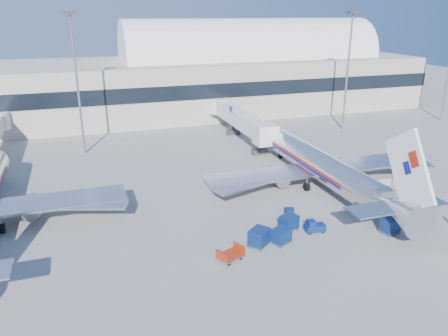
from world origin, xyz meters
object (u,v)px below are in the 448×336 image
object	(u,v)px
jetbridge_near	(237,117)
cart_train_b	(281,236)
barrier_far	(420,177)
mast_east	(349,54)
barrier_near	(381,182)
cart_open_red	(230,256)
cart_train_c	(259,237)
tug_right	(369,199)
barrier_mid	(401,179)
cart_train_a	(289,222)
airliner_main	(321,166)
tug_left	(290,213)
cart_solo_near	(390,225)
tug_lead	(314,226)
cart_solo_far	(419,203)
mast_west	(75,63)

from	to	relation	value
jetbridge_near	cart_train_b	size ratio (longest dim) A/B	11.71
barrier_far	mast_east	bearing A→B (deg)	79.08
barrier_near	cart_open_red	distance (m)	28.32
barrier_far	cart_train_c	size ratio (longest dim) A/B	1.11
cart_train_c	cart_open_red	size ratio (longest dim) A/B	0.93
cart_train_c	tug_right	bearing A→B (deg)	-20.69
barrier_mid	cart_open_red	distance (m)	31.37
cart_train_a	airliner_main	bearing A→B (deg)	26.71
jetbridge_near	tug_right	distance (m)	34.00
jetbridge_near	tug_left	world-z (taller)	jetbridge_near
jetbridge_near	cart_open_red	xyz separation A→B (m)	(-15.50, -40.25, -3.46)
barrier_far	cart_train_b	size ratio (longest dim) A/B	1.28
barrier_near	cart_open_red	bearing A→B (deg)	-156.17
barrier_mid	tug_right	distance (m)	9.78
jetbridge_near	barrier_near	bearing A→B (deg)	-70.15
jetbridge_near	barrier_near	distance (m)	30.82
tug_right	cart_train_a	size ratio (longest dim) A/B	1.09
cart_train_a	cart_solo_near	size ratio (longest dim) A/B	1.08
barrier_mid	tug_right	world-z (taller)	tug_right
barrier_far	cart_train_c	world-z (taller)	cart_train_c
cart_train_a	cart_train_c	bearing A→B (deg)	-173.36
mast_east	barrier_near	distance (m)	33.67
tug_lead	cart_solo_far	bearing A→B (deg)	7.59
tug_right	cart_open_red	size ratio (longest dim) A/B	0.86
barrier_near	cart_train_a	world-z (taller)	cart_train_a
barrier_near	tug_left	world-z (taller)	tug_left
mast_east	cart_solo_far	xyz separation A→B (m)	(-13.02, -36.26, -13.84)
barrier_mid	cart_solo_near	distance (m)	16.22
tug_lead	cart_train_c	distance (m)	6.92
airliner_main	tug_left	size ratio (longest dim) A/B	16.59
tug_lead	cart_train_a	bearing A→B (deg)	156.73
cart_solo_near	tug_left	bearing A→B (deg)	131.17
jetbridge_near	cart_solo_near	distance (m)	40.80
barrier_near	barrier_far	xyz separation A→B (m)	(6.60, 0.00, 0.00)
mast_west	barrier_near	world-z (taller)	mast_west
jetbridge_near	cart_train_a	distance (m)	37.40
mast_east	cart_train_b	size ratio (longest dim) A/B	9.62
cart_solo_far	cart_open_red	bearing A→B (deg)	-177.10
barrier_near	tug_lead	size ratio (longest dim) A/B	1.34
cart_train_b	cart_solo_near	world-z (taller)	cart_train_b
barrier_far	cart_solo_far	bearing A→B (deg)	-132.70
mast_west	cart_solo_far	size ratio (longest dim) A/B	10.56
airliner_main	cart_solo_far	world-z (taller)	airliner_main
mast_east	cart_solo_near	world-z (taller)	mast_east
mast_east	tug_left	xyz separation A→B (m)	(-28.38, -32.98, -14.19)
jetbridge_near	barrier_mid	bearing A→B (deg)	-64.56
jetbridge_near	cart_open_red	bearing A→B (deg)	-111.07
tug_right	tug_left	world-z (taller)	tug_right
cart_solo_near	barrier_mid	bearing A→B (deg)	36.38
barrier_near	mast_east	bearing A→B (deg)	66.80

